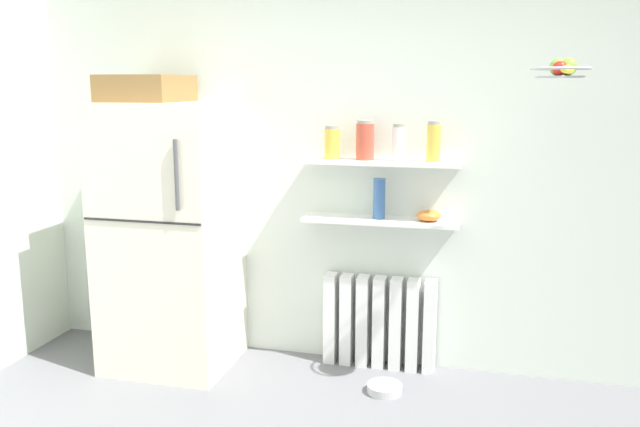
% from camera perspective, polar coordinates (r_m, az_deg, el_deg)
% --- Properties ---
extents(back_wall, '(7.04, 0.10, 2.60)m').
position_cam_1_polar(back_wall, '(4.15, 4.04, 4.43)').
color(back_wall, silver).
rests_on(back_wall, ground_plane).
extents(refrigerator, '(0.76, 0.71, 1.84)m').
position_cam_1_polar(refrigerator, '(4.24, -12.98, -1.51)').
color(refrigerator, silver).
rests_on(refrigerator, ground_plane).
extents(radiator, '(0.71, 0.12, 0.59)m').
position_cam_1_polar(radiator, '(4.25, 5.19, -9.40)').
color(radiator, white).
rests_on(radiator, ground_plane).
extents(wall_shelf_lower, '(0.96, 0.22, 0.02)m').
position_cam_1_polar(wall_shelf_lower, '(4.03, 5.29, -0.61)').
color(wall_shelf_lower, white).
extents(wall_shelf_upper, '(0.96, 0.22, 0.02)m').
position_cam_1_polar(wall_shelf_upper, '(3.97, 5.38, 4.46)').
color(wall_shelf_upper, white).
extents(storage_jar_0, '(0.10, 0.10, 0.20)m').
position_cam_1_polar(storage_jar_0, '(4.02, 1.07, 6.20)').
color(storage_jar_0, yellow).
rests_on(storage_jar_0, wall_shelf_upper).
extents(storage_jar_1, '(0.11, 0.11, 0.24)m').
position_cam_1_polar(storage_jar_1, '(3.98, 3.95, 6.37)').
color(storage_jar_1, '#C64C38').
rests_on(storage_jar_1, wall_shelf_upper).
extents(storage_jar_2, '(0.08, 0.08, 0.22)m').
position_cam_1_polar(storage_jar_2, '(3.95, 6.89, 6.16)').
color(storage_jar_2, silver).
rests_on(storage_jar_2, wall_shelf_upper).
extents(storage_jar_3, '(0.08, 0.08, 0.24)m').
position_cam_1_polar(storage_jar_3, '(3.92, 9.87, 6.18)').
color(storage_jar_3, yellow).
rests_on(storage_jar_3, wall_shelf_upper).
extents(vase, '(0.07, 0.07, 0.25)m').
position_cam_1_polar(vase, '(4.01, 5.17, 1.30)').
color(vase, '#38609E').
rests_on(vase, wall_shelf_lower).
extents(shelf_bowl, '(0.15, 0.15, 0.07)m').
position_cam_1_polar(shelf_bowl, '(3.99, 9.45, -0.17)').
color(shelf_bowl, orange).
rests_on(shelf_bowl, wall_shelf_lower).
extents(pet_food_bowl, '(0.21, 0.21, 0.05)m').
position_cam_1_polar(pet_food_bowl, '(4.01, 5.65, -14.92)').
color(pet_food_bowl, '#B7B7BC').
rests_on(pet_food_bowl, ground_plane).
extents(hanging_fruit_basket, '(0.29, 0.29, 0.10)m').
position_cam_1_polar(hanging_fruit_basket, '(3.49, 20.33, 11.69)').
color(hanging_fruit_basket, '#B2B2B7').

